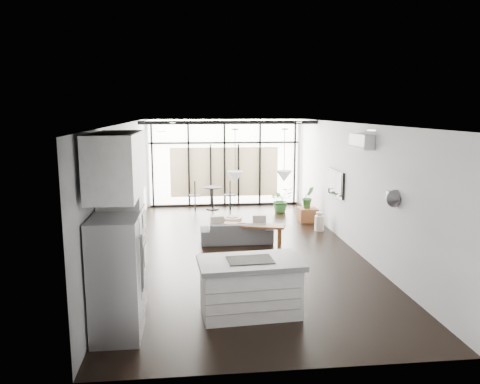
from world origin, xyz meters
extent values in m
cube|color=black|center=(0.00, 0.00, 0.00)|extent=(5.00, 10.00, 0.00)
cube|color=white|center=(0.00, 0.00, 2.80)|extent=(5.00, 10.00, 0.00)
cube|color=silver|center=(-2.50, 0.00, 1.40)|extent=(0.02, 10.00, 2.80)
cube|color=silver|center=(2.50, 0.00, 1.40)|extent=(0.02, 10.00, 2.80)
cube|color=silver|center=(0.00, 5.00, 1.40)|extent=(5.00, 0.02, 2.80)
cube|color=silver|center=(0.00, -5.00, 1.40)|extent=(5.00, 0.02, 2.80)
cube|color=black|center=(0.00, 4.88, 1.40)|extent=(5.00, 0.20, 2.80)
cube|color=white|center=(0.00, 4.00, 2.77)|extent=(4.70, 1.90, 0.06)
cube|color=beige|center=(0.00, 4.95, 1.10)|extent=(3.50, 0.02, 1.60)
cube|color=white|center=(-0.24, -3.36, 0.43)|extent=(1.62, 1.03, 0.85)
cube|color=black|center=(-0.24, -3.36, 0.86)|extent=(0.72, 0.51, 0.01)
cube|color=gray|center=(-2.14, -3.89, 0.84)|extent=(0.65, 0.81, 1.67)
cube|color=white|center=(-2.16, -3.05, 1.22)|extent=(0.63, 0.66, 2.43)
cube|color=white|center=(-2.12, -3.50, 2.35)|extent=(0.62, 1.75, 0.86)
cone|color=white|center=(-0.40, -2.65, 2.02)|extent=(0.26, 0.26, 0.18)
cone|color=white|center=(0.40, -2.65, 2.02)|extent=(0.26, 0.26, 0.18)
imported|color=#4A4A4C|center=(-0.05, 0.58, 0.33)|extent=(1.68, 0.49, 0.66)
cube|color=brown|center=(0.30, 0.35, 0.24)|extent=(1.51, 0.77, 0.47)
cylinder|color=beige|center=(-0.08, 1.46, 0.20)|extent=(0.61, 0.61, 0.40)
cube|color=brown|center=(2.15, 2.45, 0.19)|extent=(0.50, 0.50, 0.38)
imported|color=#2B6129|center=(1.63, 3.71, 0.30)|extent=(0.90, 0.95, 0.60)
imported|color=#2B6129|center=(2.15, 2.45, 0.51)|extent=(0.49, 0.69, 0.28)
cylinder|color=beige|center=(2.19, 1.40, 0.24)|extent=(0.26, 0.26, 0.49)
cube|color=black|center=(-0.42, 4.35, 0.38)|extent=(1.59, 0.68, 0.75)
cube|color=black|center=(2.46, 1.00, 1.30)|extent=(0.05, 1.10, 0.65)
cube|color=silver|center=(2.38, -0.80, 2.45)|extent=(0.22, 0.90, 0.30)
cube|color=black|center=(-2.47, -0.50, 1.55)|extent=(0.04, 0.70, 0.90)
camera|label=1|loc=(-1.13, -10.06, 3.08)|focal=35.00mm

